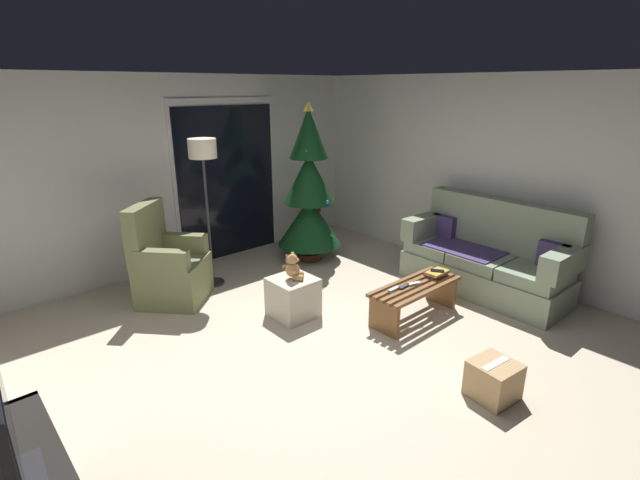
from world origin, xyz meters
The scene contains 20 objects.
ground_plane centered at (0.00, 0.00, 0.00)m, with size 7.00×7.00×0.00m, color beige.
wall_back centered at (0.00, 3.06, 1.25)m, with size 5.72×0.12×2.50m, color silver.
wall_right centered at (2.86, 0.00, 1.25)m, with size 0.12×6.00×2.50m, color silver.
patio_door_frame centered at (0.70, 2.99, 1.10)m, with size 1.60×0.02×2.20m, color silver.
patio_door_glass centered at (0.70, 2.97, 1.05)m, with size 1.50×0.02×2.10m, color black.
couch centered at (2.32, -0.14, 0.40)m, with size 0.81×1.95×1.08m.
coffee_table centered at (1.11, -0.01, 0.25)m, with size 1.10×0.40×0.38m.
remote_graphite centered at (0.96, 0.03, 0.39)m, with size 0.04×0.16×0.02m, color #333338.
remote_silver centered at (0.83, 0.05, 0.39)m, with size 0.04×0.16×0.02m, color #ADADB2.
remote_white centered at (1.09, 0.00, 0.39)m, with size 0.04×0.16×0.02m, color silver.
book_stack centered at (1.46, -0.02, 0.41)m, with size 0.26×0.20×0.06m.
cell_phone centered at (1.46, -0.03, 0.44)m, with size 0.07×0.14×0.01m, color black.
christmas_tree centered at (1.41, 2.06, 0.95)m, with size 0.88×0.88×2.16m.
armchair centered at (-0.64, 2.11, 0.40)m, with size 0.97×0.97×1.13m.
floor_lamp centered at (-0.06, 2.20, 1.51)m, with size 0.32×0.32×1.78m.
television centered at (-2.50, -0.64, 1.04)m, with size 0.22×0.84×0.61m.
ottoman centered at (0.17, 0.87, 0.22)m, with size 0.44×0.44×0.43m, color beige.
teddy_bear_honey centered at (0.18, 0.87, 0.55)m, with size 0.21×0.21×0.29m.
teddy_bear_chestnut_by_tree centered at (0.81, 1.76, 0.12)m, with size 0.21×0.21×0.29m.
cardboard_box_taped_mid_floor centered at (0.51, -1.24, 0.15)m, with size 0.37×0.37×0.31m.
Camera 1 is at (-2.55, -2.61, 2.35)m, focal length 25.67 mm.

